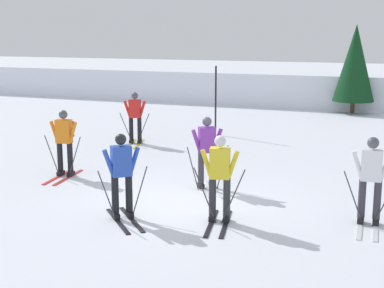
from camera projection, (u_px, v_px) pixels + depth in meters
The scene contains 10 objects.
ground_plane at pixel (183, 203), 12.01m from camera, with size 120.00×120.00×0.00m, color silver.
far_snow_ridge at pixel (323, 87), 29.18m from camera, with size 80.00×6.43×1.63m, color silver.
skier_red at pixel (135, 116), 18.31m from camera, with size 0.97×1.64×1.71m.
skier_orange at pixel (65, 139), 14.12m from camera, with size 1.00×1.64×1.71m.
skier_purple at pixel (207, 150), 12.98m from camera, with size 1.21×1.53×1.71m.
skier_white at pixel (371, 178), 10.50m from camera, with size 1.00×1.62×1.71m.
skier_blue at pixel (122, 174), 10.84m from camera, with size 1.37×1.41×1.71m.
skier_yellow at pixel (220, 176), 10.66m from camera, with size 0.98×1.64×1.71m.
trail_marker_pole at pixel (216, 101), 19.83m from camera, with size 0.06×0.06×2.48m, color black.
conifer_far_left at pixel (355, 63), 24.99m from camera, with size 1.86×1.86×4.01m.
Camera 1 is at (4.47, -10.63, 3.62)m, focal length 51.95 mm.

